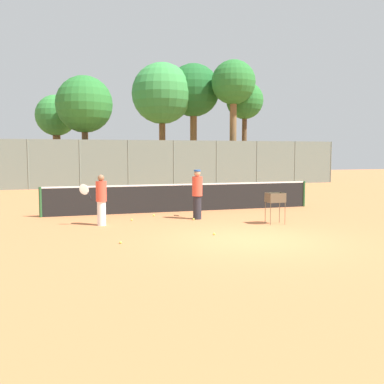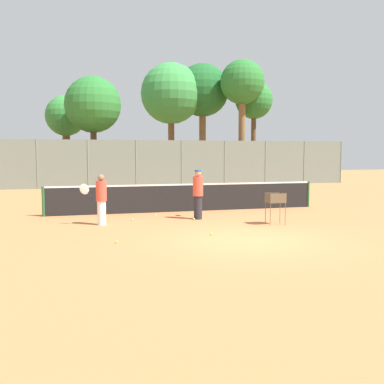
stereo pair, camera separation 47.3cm
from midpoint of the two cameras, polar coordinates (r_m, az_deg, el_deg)
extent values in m
plane|color=#C67242|center=(11.78, 6.29, -6.10)|extent=(80.00, 80.00, 0.00)
cylinder|color=#26592D|center=(16.66, -19.48, -1.23)|extent=(0.10, 0.10, 1.07)
cylinder|color=#26592D|center=(19.41, 13.35, -0.23)|extent=(0.10, 0.10, 1.07)
cube|color=black|center=(17.30, -1.77, -0.82)|extent=(10.53, 0.01, 1.01)
cube|color=white|center=(17.26, -1.78, 0.95)|extent=(10.53, 0.02, 0.06)
cylinder|color=slate|center=(29.37, -20.53, 3.30)|extent=(0.08, 0.08, 3.09)
cylinder|color=slate|center=(29.38, -14.50, 3.46)|extent=(0.08, 0.08, 3.09)
cylinder|color=slate|center=(29.71, -8.54, 3.58)|extent=(0.08, 0.08, 3.09)
cylinder|color=slate|center=(30.35, -2.77, 3.66)|extent=(0.08, 0.08, 3.09)
cylinder|color=slate|center=(31.28, 2.71, 3.70)|extent=(0.08, 0.08, 3.09)
cylinder|color=slate|center=(32.48, 7.83, 3.71)|extent=(0.08, 0.08, 3.09)
cylinder|color=slate|center=(33.92, 12.55, 3.69)|extent=(0.08, 0.08, 3.09)
cylinder|color=slate|center=(35.58, 16.86, 3.65)|extent=(0.08, 0.08, 3.09)
cube|color=slate|center=(29.71, -8.54, 3.58)|extent=(30.85, 0.01, 3.09)
cylinder|color=brown|center=(36.16, -4.17, 5.78)|extent=(0.50, 0.50, 5.50)
sphere|color=#388E42|center=(36.45, -4.21, 12.38)|extent=(4.81, 4.81, 4.81)
cylinder|color=brown|center=(34.80, -17.13, 4.45)|extent=(0.55, 0.55, 4.09)
sphere|color=#338438|center=(34.90, -17.26, 9.28)|extent=(2.99, 2.99, 2.99)
cylinder|color=brown|center=(36.51, 6.28, 5.79)|extent=(0.39, 0.39, 5.53)
sphere|color=#28722D|center=(36.74, 6.34, 11.50)|extent=(2.97, 2.97, 2.97)
cylinder|color=brown|center=(34.80, 4.84, 6.71)|extent=(0.52, 0.52, 6.59)
sphere|color=#28722D|center=(35.19, 4.89, 13.73)|extent=(3.36, 3.36, 3.36)
cylinder|color=brown|center=(31.47, -13.82, 4.73)|extent=(0.42, 0.42, 4.36)
sphere|color=#28722D|center=(31.64, -13.95, 10.77)|extent=(3.81, 3.81, 3.81)
cylinder|color=brown|center=(36.98, -0.18, 6.19)|extent=(0.55, 0.55, 6.03)
sphere|color=#1E6028|center=(37.31, -0.18, 12.80)|extent=(4.26, 4.26, 4.26)
cylinder|color=#26262D|center=(15.29, -0.22, -1.99)|extent=(0.28, 0.28, 0.80)
cylinder|color=#E54C38|center=(15.22, -0.22, 0.74)|extent=(0.35, 0.35, 0.66)
sphere|color=tan|center=(15.20, -0.22, 2.39)|extent=(0.22, 0.22, 0.22)
cylinder|color=#2659B2|center=(15.19, -0.22, 2.74)|extent=(0.23, 0.23, 0.05)
cylinder|color=black|center=(15.59, -0.14, 0.23)|extent=(0.08, 0.15, 0.27)
ellipsoid|color=silver|center=(15.75, -0.10, 1.08)|extent=(0.17, 0.38, 0.43)
cylinder|color=white|center=(14.32, -12.35, -2.67)|extent=(0.27, 0.27, 0.76)
cylinder|color=#E54C38|center=(14.24, -12.40, 0.09)|extent=(0.33, 0.33, 0.63)
sphere|color=#8C6647|center=(14.21, -12.43, 1.77)|extent=(0.20, 0.20, 0.20)
cylinder|color=black|center=(14.28, -13.77, -0.56)|extent=(0.15, 0.05, 0.27)
ellipsoid|color=silver|center=(14.28, -14.48, 0.31)|extent=(0.40, 0.09, 0.43)
cylinder|color=brown|center=(14.19, 9.00, -2.80)|extent=(0.02, 0.02, 0.70)
cylinder|color=brown|center=(14.43, 10.82, -2.70)|extent=(0.02, 0.02, 0.70)
cylinder|color=brown|center=(14.51, 8.37, -2.62)|extent=(0.02, 0.02, 0.70)
cylinder|color=brown|center=(14.74, 10.15, -2.53)|extent=(0.02, 0.02, 0.70)
cube|color=brown|center=(14.42, 9.61, -1.26)|extent=(0.55, 0.40, 0.01)
cube|color=brown|center=(14.23, 9.98, -0.77)|extent=(0.55, 0.01, 0.30)
cube|color=brown|center=(14.59, 9.26, -0.62)|extent=(0.55, 0.01, 0.30)
cube|color=brown|center=(14.29, 8.63, -0.73)|extent=(0.01, 0.40, 0.30)
cube|color=brown|center=(14.54, 10.58, -0.66)|extent=(0.01, 0.40, 0.30)
sphere|color=#D1E54C|center=(14.34, 9.22, -1.14)|extent=(0.07, 0.07, 0.07)
sphere|color=#D1E54C|center=(14.44, 8.79, -1.09)|extent=(0.07, 0.07, 0.07)
sphere|color=#D1E54C|center=(14.47, 9.95, -1.09)|extent=(0.07, 0.07, 0.07)
sphere|color=#D1E54C|center=(14.39, 9.45, -0.91)|extent=(0.07, 0.07, 0.07)
sphere|color=#D1E54C|center=(14.46, 9.12, -0.88)|extent=(0.07, 0.07, 0.07)
sphere|color=#D1E54C|center=(14.53, 9.90, -0.86)|extent=(0.07, 0.07, 0.07)
sphere|color=#D1E54C|center=(14.48, 9.74, -0.88)|extent=(0.07, 0.07, 0.07)
sphere|color=#D1E54C|center=(14.44, 9.60, -1.10)|extent=(0.07, 0.07, 0.07)
sphere|color=#D1E54C|center=(14.54, 9.75, -0.85)|extent=(0.07, 0.07, 0.07)
sphere|color=#D1E54C|center=(15.15, -8.55, -3.51)|extent=(0.07, 0.07, 0.07)
sphere|color=#D1E54C|center=(15.12, -0.70, -3.47)|extent=(0.07, 0.07, 0.07)
sphere|color=#D1E54C|center=(16.11, -5.71, -2.97)|extent=(0.07, 0.07, 0.07)
sphere|color=#D1E54C|center=(12.41, 1.75, -5.34)|extent=(0.07, 0.07, 0.07)
sphere|color=#D1E54C|center=(11.44, -10.24, -6.31)|extent=(0.07, 0.07, 0.07)
cube|color=#232328|center=(34.04, -18.36, 1.72)|extent=(4.20, 1.70, 0.90)
cube|color=#33383D|center=(34.01, -18.73, 3.05)|extent=(2.20, 1.50, 0.70)
camera|label=1|loc=(0.24, -90.94, -0.08)|focal=42.00mm
camera|label=2|loc=(0.24, 89.06, 0.08)|focal=42.00mm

